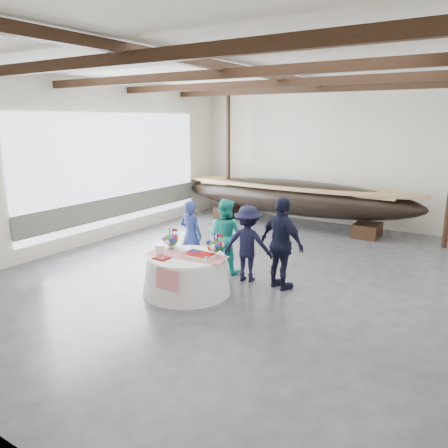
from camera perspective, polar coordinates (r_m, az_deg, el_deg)
The scene contains 13 objects.
floor at distance 9.99m, azimuth 2.98°, elevation -6.58°, with size 10.00×12.00×0.01m, color #3D3D42.
wall_back at distance 14.94m, azimuth 14.73°, elevation 8.57°, with size 10.00×0.02×4.50m, color silver.
wall_left at distance 12.67m, azimuth -17.09°, elevation 7.60°, with size 0.02×12.00×4.50m, color silver.
ceiling at distance 9.44m, azimuth 3.33°, elevation 20.01°, with size 10.00×12.00×0.01m, color white.
pavilion_structure at distance 10.11m, azimuth 5.67°, elevation 16.71°, with size 9.80×11.76×4.50m.
open_bay at distance 13.35m, azimuth -13.55°, elevation 6.26°, with size 0.03×7.00×3.20m.
longboat_display at distance 14.33m, azimuth 8.93°, elevation 3.51°, with size 8.16×1.63×1.53m.
banquet_table at distance 8.92m, azimuth -4.90°, elevation -6.51°, with size 1.79×1.79×0.77m.
tabletop_items at distance 8.91m, azimuth -4.51°, elevation -2.90°, with size 1.72×1.01×0.40m.
guest_woman_blue at distance 10.22m, azimuth -4.36°, elevation -1.39°, with size 0.59×0.39×1.61m, color navy.
guest_woman_teal at distance 9.94m, azimuth 0.10°, elevation -1.52°, with size 0.83×0.64×1.70m, color #22B1A3.
guest_man_left at distance 9.40m, azimuth 3.13°, elevation -2.56°, with size 1.07×0.62×1.66m, color black.
guest_man_right at distance 8.96m, azimuth 7.56°, elevation -2.60°, with size 1.12×0.47×1.92m, color black.
Camera 1 is at (4.63, -8.16, 3.43)m, focal length 35.00 mm.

